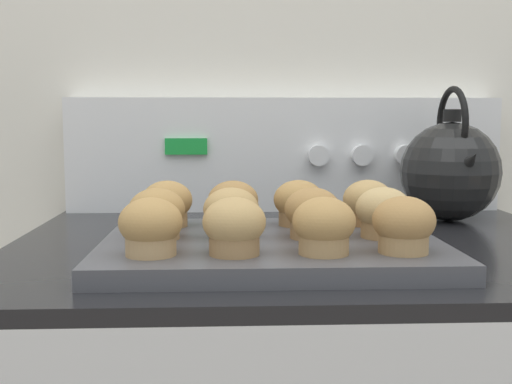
% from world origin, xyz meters
% --- Properties ---
extents(wall_back, '(8.00, 0.05, 2.40)m').
position_xyz_m(wall_back, '(0.00, 0.67, 1.20)').
color(wall_back, silver).
rests_on(wall_back, ground_plane).
extents(control_panel, '(0.77, 0.07, 0.20)m').
position_xyz_m(control_panel, '(0.00, 0.62, 1.03)').
color(control_panel, white).
rests_on(control_panel, stove_range).
extents(muffin_pan, '(0.40, 0.31, 0.02)m').
position_xyz_m(muffin_pan, '(-0.05, 0.23, 0.94)').
color(muffin_pan, '#4C4C51').
rests_on(muffin_pan, stove_range).
extents(muffin_r0_c0, '(0.07, 0.07, 0.06)m').
position_xyz_m(muffin_r0_c0, '(-0.18, 0.14, 0.98)').
color(muffin_r0_c0, tan).
rests_on(muffin_r0_c0, muffin_pan).
extents(muffin_r0_c1, '(0.07, 0.07, 0.06)m').
position_xyz_m(muffin_r0_c1, '(-0.09, 0.14, 0.98)').
color(muffin_r0_c1, '#A37A4C').
rests_on(muffin_r0_c1, muffin_pan).
extents(muffin_r0_c2, '(0.07, 0.07, 0.06)m').
position_xyz_m(muffin_r0_c2, '(-0.00, 0.13, 0.98)').
color(muffin_r0_c2, tan).
rests_on(muffin_r0_c2, muffin_pan).
extents(muffin_r0_c3, '(0.07, 0.07, 0.06)m').
position_xyz_m(muffin_r0_c3, '(0.09, 0.14, 0.98)').
color(muffin_r0_c3, tan).
rests_on(muffin_r0_c3, muffin_pan).
extents(muffin_r1_c0, '(0.07, 0.07, 0.06)m').
position_xyz_m(muffin_r1_c0, '(-0.19, 0.23, 0.98)').
color(muffin_r1_c0, tan).
rests_on(muffin_r1_c0, muffin_pan).
extents(muffin_r1_c1, '(0.07, 0.07, 0.06)m').
position_xyz_m(muffin_r1_c1, '(-0.10, 0.23, 0.98)').
color(muffin_r1_c1, tan).
rests_on(muffin_r1_c1, muffin_pan).
extents(muffin_r1_c2, '(0.07, 0.07, 0.06)m').
position_xyz_m(muffin_r1_c2, '(-0.00, 0.23, 0.98)').
color(muffin_r1_c2, '#A37A4C').
rests_on(muffin_r1_c2, muffin_pan).
extents(muffin_r1_c3, '(0.07, 0.07, 0.06)m').
position_xyz_m(muffin_r1_c3, '(0.09, 0.23, 0.98)').
color(muffin_r1_c3, tan).
rests_on(muffin_r1_c3, muffin_pan).
extents(muffin_r2_c0, '(0.07, 0.07, 0.06)m').
position_xyz_m(muffin_r2_c0, '(-0.18, 0.32, 0.98)').
color(muffin_r2_c0, tan).
rests_on(muffin_r2_c0, muffin_pan).
extents(muffin_r2_c1, '(0.07, 0.07, 0.06)m').
position_xyz_m(muffin_r2_c1, '(-0.09, 0.31, 0.98)').
color(muffin_r2_c1, tan).
rests_on(muffin_r2_c1, muffin_pan).
extents(muffin_r2_c2, '(0.07, 0.07, 0.06)m').
position_xyz_m(muffin_r2_c2, '(-0.01, 0.32, 0.98)').
color(muffin_r2_c2, '#A37A4C').
rests_on(muffin_r2_c2, muffin_pan).
extents(muffin_r2_c3, '(0.07, 0.07, 0.06)m').
position_xyz_m(muffin_r2_c3, '(0.09, 0.32, 0.98)').
color(muffin_r2_c3, olive).
rests_on(muffin_r2_c3, muffin_pan).
extents(tea_kettle, '(0.16, 0.19, 0.22)m').
position_xyz_m(tea_kettle, '(0.26, 0.48, 1.01)').
color(tea_kettle, black).
rests_on(tea_kettle, stove_range).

